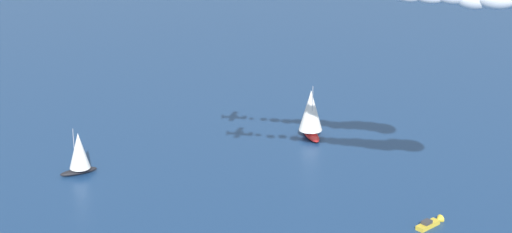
{
  "coord_description": "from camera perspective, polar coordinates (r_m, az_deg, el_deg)",
  "views": [
    {
      "loc": [
        -144.48,
        43.35,
        85.67
      ],
      "look_at": [
        0.6,
        1.15,
        30.66
      ],
      "focal_mm": 64.66,
      "sensor_mm": 36.0,
      "label": 1
    }
  ],
  "objects": [
    {
      "name": "sailboat_far_port",
      "position": [
        216.26,
        -10.9,
        -2.23
      ],
      "size": [
        5.73,
        9.11,
        11.35
      ],
      "color": "black",
      "rests_on": "ground_plane"
    },
    {
      "name": "sailboat_trailing",
      "position": [
        234.5,
        3.41,
        0.22
      ],
      "size": [
        11.04,
        6.27,
        14.08
      ],
      "color": "#B21E1E",
      "rests_on": "ground_plane"
    },
    {
      "name": "motorboat_ahead",
      "position": [
        193.29,
        10.77,
        -6.5
      ],
      "size": [
        4.88,
        7.28,
        2.09
      ],
      "color": "gold",
      "rests_on": "ground_plane"
    }
  ]
}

